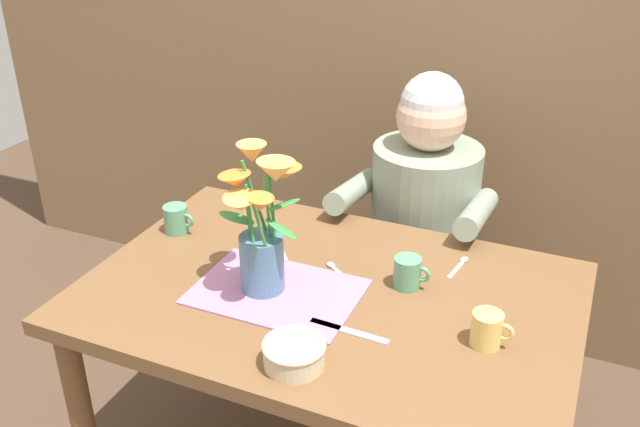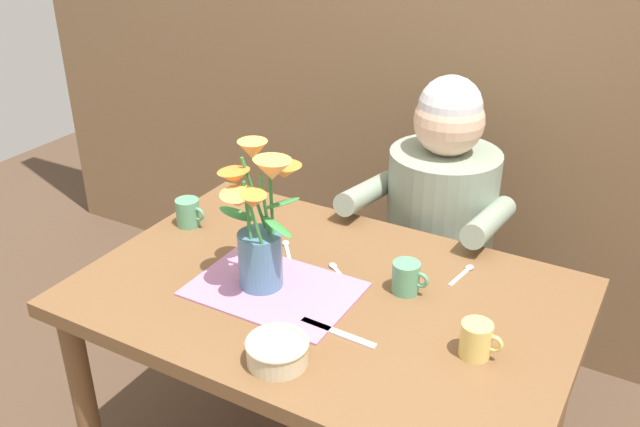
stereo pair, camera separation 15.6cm
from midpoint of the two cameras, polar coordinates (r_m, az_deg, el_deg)
name	(u,v)px [view 1 (the left image)]	position (r m, az deg, el deg)	size (l,w,h in m)	color
wood_panel_backdrop	(451,4)	(2.46, 8.88, 16.64)	(4.00, 0.10, 2.50)	brown
dining_table	(328,322)	(1.77, -1.85, -9.01)	(1.20, 0.80, 0.74)	brown
seated_person	(421,244)	(2.28, 6.38, -2.57)	(0.45, 0.47, 1.14)	#4C4C56
striped_placemat	(277,292)	(1.71, -6.20, -6.47)	(0.40, 0.28, 0.01)	#B275A3
flower_vase	(261,226)	(1.64, -7.56, -1.05)	(0.22, 0.26, 0.36)	teal
ceramic_bowl	(294,353)	(1.48, -5.23, -11.44)	(0.14, 0.14, 0.06)	beige
dinner_knife	(349,331)	(1.57, -0.48, -9.75)	(0.19, 0.02, 0.01)	silver
ceramic_mug	(487,329)	(1.54, 10.79, -9.43)	(0.09, 0.07, 0.08)	#E5C666
coffee_cup	(408,273)	(1.71, 4.66, -4.93)	(0.09, 0.07, 0.08)	#569970
tea_cup	(176,219)	(2.01, -13.91, -0.51)	(0.09, 0.07, 0.08)	#569970
spoon_0	(282,250)	(1.88, -5.55, -3.05)	(0.09, 0.10, 0.01)	silver
spoon_1	(461,264)	(1.84, 9.13, -4.19)	(0.03, 0.12, 0.01)	silver
spoon_2	(336,270)	(1.79, -1.17, -4.70)	(0.10, 0.08, 0.01)	silver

